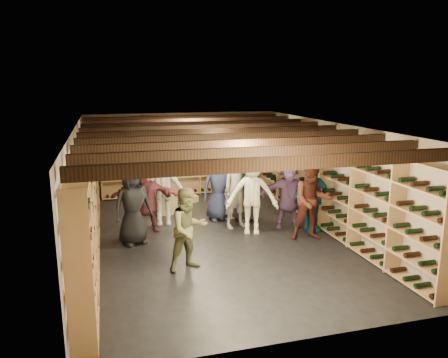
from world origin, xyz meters
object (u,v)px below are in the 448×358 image
Objects in this scene: person_4 at (312,198)px; person_6 at (219,187)px; person_3 at (252,194)px; person_12 at (247,184)px; person_7 at (236,189)px; person_11 at (289,193)px; person_5 at (145,196)px; crate_stack_left at (230,204)px; person_0 at (133,205)px; crate_loose at (188,199)px; person_8 at (312,200)px; person_9 at (163,188)px; person_2 at (189,229)px; crate_stack_right at (166,204)px.

person_6 is at bearing 143.36° from person_4.
person_12 reaches higher than person_3.
person_12 is at bearing 27.95° from person_7.
person_12 is at bearing 144.71° from person_11.
person_5 is 1.00× the size of person_11.
crate_stack_left is 0.41× the size of person_0.
person_7 is (-1.55, 0.70, 0.15)m from person_4.
person_3 is at bearing 171.94° from person_4.
person_8 is (1.96, -3.59, 0.77)m from crate_loose.
person_0 is 0.97× the size of person_8.
crate_loose is at bearing 113.58° from crate_stack_left.
crate_loose is 0.33× the size of person_4.
person_11 is at bearing -18.67° from person_0.
person_3 is 1.04× the size of person_8.
person_0 is at bearing -119.83° from person_9.
person_11 is at bearing 108.63° from person_8.
person_5 is 3.63m from person_8.
person_2 is at bearing -116.87° from person_6.
crate_stack_left is at bearing 10.73° from person_9.
person_3 is 0.98× the size of person_7.
person_11 is (3.50, 0.13, -0.03)m from person_0.
person_8 reaches higher than crate_loose.
person_8 is (1.29, -1.18, -0.06)m from person_7.
person_3 is 1.12× the size of person_5.
person_2 is 2.26m from person_3.
person_4 is at bearing -55.32° from person_12.
person_12 reaches higher than person_4.
person_2 is at bearing -67.85° from person_5.
crate_loose is at bearing 131.12° from person_11.
person_5 is at bearing 85.38° from person_2.
person_8 reaches higher than person_4.
person_3 reaches higher than crate_loose.
person_11 is (-0.40, 0.38, 0.04)m from person_4.
crate_stack_right is 1.06m from person_9.
person_5 is (-0.60, -1.16, 0.54)m from crate_stack_right.
person_2 is (-0.06, -3.44, 0.49)m from crate_stack_right.
person_8 is 1.07× the size of person_11.
crate_stack_right is 0.29× the size of person_7.
person_9 is (-0.16, -0.83, 0.64)m from crate_stack_right.
person_7 is (1.43, -1.44, 0.66)m from crate_stack_right.
person_7 is (0.67, -2.41, 0.83)m from crate_loose.
person_2 is at bearing -100.53° from crate_loose.
crate_stack_left is at bearing 143.39° from person_11.
crate_stack_right is 0.35× the size of person_4.
person_7 reaches higher than person_5.
crate_stack_left is 3.17m from person_2.
person_4 is at bearing 71.59° from person_8.
person_5 reaches higher than crate_loose.
person_7 is 1.70m from person_9.
person_12 is at bearing 96.70° from person_3.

